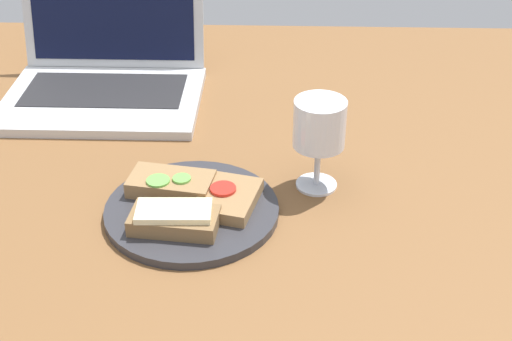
% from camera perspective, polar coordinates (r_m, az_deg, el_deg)
% --- Properties ---
extents(wooden_table, '(1.40, 1.40, 0.03)m').
position_cam_1_polar(wooden_table, '(1.04, -2.52, -3.15)').
color(wooden_table, brown).
rests_on(wooden_table, ground).
extents(plate, '(0.25, 0.25, 0.01)m').
position_cam_1_polar(plate, '(1.01, -5.15, -3.20)').
color(plate, '#333338').
rests_on(plate, wooden_table).
extents(sandwich_with_cheese, '(0.12, 0.07, 0.03)m').
position_cam_1_polar(sandwich_with_cheese, '(0.96, -6.56, -3.84)').
color(sandwich_with_cheese, brown).
rests_on(sandwich_with_cheese, plate).
extents(sandwich_with_tomato, '(0.10, 0.12, 0.02)m').
position_cam_1_polar(sandwich_with_tomato, '(1.00, -2.27, -2.21)').
color(sandwich_with_tomato, '#937047').
rests_on(sandwich_with_tomato, plate).
extents(sandwich_with_cucumber, '(0.13, 0.08, 0.03)m').
position_cam_1_polar(sandwich_with_cucumber, '(1.03, -6.80, -1.06)').
color(sandwich_with_cucumber, '#937047').
rests_on(sandwich_with_cucumber, plate).
extents(wine_glass, '(0.08, 0.08, 0.14)m').
position_cam_1_polar(wine_glass, '(1.02, 5.09, 3.41)').
color(wine_glass, white).
rests_on(wine_glass, wooden_table).
extents(laptop, '(0.35, 0.31, 0.21)m').
position_cam_1_polar(laptop, '(1.35, -11.94, 7.57)').
color(laptop, silver).
rests_on(laptop, wooden_table).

